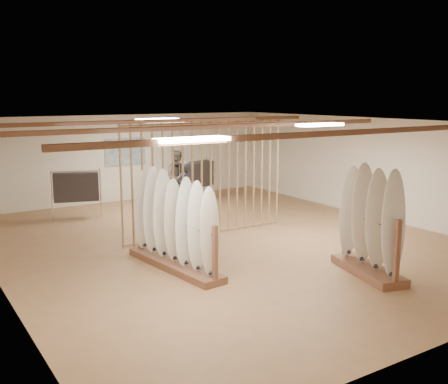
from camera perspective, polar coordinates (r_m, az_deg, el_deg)
floor at (r=12.43m, az=0.00°, el=-5.45°), size 12.00×12.00×0.00m
ceiling at (r=11.97m, az=0.00°, el=7.56°), size 12.00×12.00×0.00m
wall_back at (r=17.43m, az=-10.71°, el=3.67°), size 12.00×0.00×12.00m
wall_right at (r=15.37m, az=15.93°, el=2.56°), size 0.00×12.00×12.00m
ceiling_slats at (r=11.97m, az=0.00°, el=7.17°), size 9.50×6.12×0.10m
light_panels at (r=11.97m, az=0.00°, el=7.27°), size 1.20×0.35×0.06m
bamboo_partition at (r=12.79m, az=-1.93°, el=1.43°), size 4.45×0.05×2.78m
poster at (r=17.39m, az=-10.71°, el=4.31°), size 1.40×0.03×0.90m
rack_left at (r=10.44m, az=-5.46°, el=-4.86°), size 0.84×2.77×1.91m
rack_right at (r=10.42m, az=15.54°, el=-4.87°), size 1.03×1.92×2.13m
clothing_rack_a at (r=15.07m, az=-15.80°, el=0.53°), size 1.26×0.67×1.40m
clothing_rack_b at (r=16.84m, az=-2.86°, el=1.92°), size 1.25×0.72×1.40m
shopper_a at (r=14.79m, az=-4.10°, el=0.68°), size 0.78×0.68×1.80m
shopper_b at (r=16.69m, az=-5.00°, el=2.00°), size 1.14×1.03×1.92m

